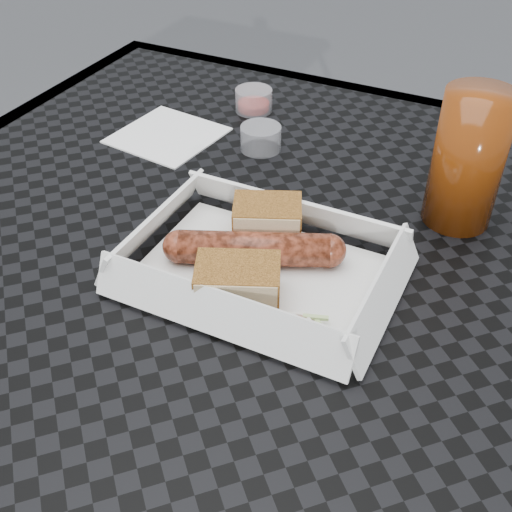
{
  "coord_description": "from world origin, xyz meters",
  "views": [
    {
      "loc": [
        0.26,
        -0.47,
        1.14
      ],
      "look_at": [
        0.06,
        -0.06,
        0.78
      ],
      "focal_mm": 45.0,
      "sensor_mm": 36.0,
      "label": 1
    }
  ],
  "objects": [
    {
      "name": "napkin",
      "position": [
        -0.17,
        0.14,
        0.75
      ],
      "size": [
        0.13,
        0.13,
        0.0
      ],
      "primitive_type": "cube",
      "rotation": [
        0.0,
        0.0,
        -0.12
      ],
      "color": "white",
      "rests_on": "patio_table"
    },
    {
      "name": "veg_garnish",
      "position": [
        0.13,
        -0.1,
        0.75
      ],
      "size": [
        0.03,
        0.03,
        0.0
      ],
      "color": "#DE4B09",
      "rests_on": "food_tray"
    },
    {
      "name": "bread_near",
      "position": [
        0.04,
        -0.0,
        0.77
      ],
      "size": [
        0.08,
        0.07,
        0.04
      ],
      "primitive_type": "cube",
      "rotation": [
        0.0,
        0.0,
        0.41
      ],
      "color": "#915B24",
      "rests_on": "food_tray"
    },
    {
      "name": "patio_table",
      "position": [
        0.0,
        0.0,
        0.67
      ],
      "size": [
        0.8,
        0.8,
        0.74
      ],
      "color": "black",
      "rests_on": "ground"
    },
    {
      "name": "bratwurst",
      "position": [
        0.04,
        -0.04,
        0.77
      ],
      "size": [
        0.16,
        0.09,
        0.03
      ],
      "rotation": [
        0.0,
        0.0,
        0.41
      ],
      "color": "brown",
      "rests_on": "food_tray"
    },
    {
      "name": "bread_far",
      "position": [
        0.05,
        -0.1,
        0.77
      ],
      "size": [
        0.09,
        0.07,
        0.04
      ],
      "primitive_type": "cube",
      "rotation": [
        0.0,
        0.0,
        0.41
      ],
      "color": "#915B24",
      "rests_on": "food_tray"
    },
    {
      "name": "condiment_cup_empty",
      "position": [
        -0.05,
        0.16,
        0.76
      ],
      "size": [
        0.05,
        0.05,
        0.03
      ],
      "primitive_type": "cylinder",
      "color": "silver",
      "rests_on": "patio_table"
    },
    {
      "name": "condiment_cup_sauce",
      "position": [
        -0.1,
        0.25,
        0.76
      ],
      "size": [
        0.05,
        0.05,
        0.03
      ],
      "primitive_type": "cylinder",
      "color": "maroon",
      "rests_on": "patio_table"
    },
    {
      "name": "food_tray",
      "position": [
        0.06,
        -0.05,
        0.75
      ],
      "size": [
        0.22,
        0.15,
        0.0
      ],
      "primitive_type": "cube",
      "color": "white",
      "rests_on": "patio_table"
    },
    {
      "name": "drink_glass",
      "position": [
        0.2,
        0.12,
        0.82
      ],
      "size": [
        0.07,
        0.07,
        0.14
      ],
      "primitive_type": "cylinder",
      "color": "#5F2608",
      "rests_on": "patio_table"
    }
  ]
}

